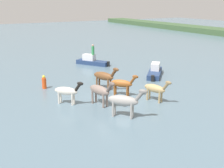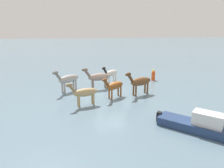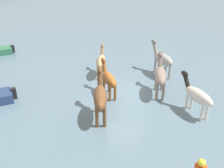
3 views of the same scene
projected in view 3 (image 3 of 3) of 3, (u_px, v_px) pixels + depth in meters
ground_plane at (121, 95)px, 13.30m from camera, size 156.60×156.60×0.00m
horse_dark_mare at (109, 79)px, 12.85m from camera, size 1.97×1.65×1.73m
horse_chestnut_trailing at (162, 59)px, 15.23m from camera, size 2.20×1.94×1.98m
horse_gray_outer at (101, 61)px, 15.25m from camera, size 2.25×1.01×1.75m
horse_lead at (160, 75)px, 12.94m from camera, size 2.55×1.01×1.97m
horse_rear_stallion at (197, 95)px, 11.22m from camera, size 1.87×1.77×1.74m
horse_pinto_flank at (100, 96)px, 10.84m from camera, size 2.50×1.37×1.99m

